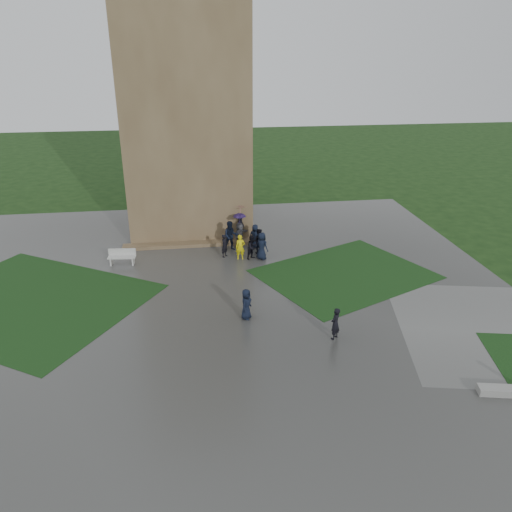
{
  "coord_description": "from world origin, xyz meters",
  "views": [
    {
      "loc": [
        -0.07,
        -19.88,
        12.13
      ],
      "look_at": [
        3.45,
        5.57,
        1.2
      ],
      "focal_mm": 35.0,
      "sensor_mm": 36.0,
      "label": 1
    }
  ],
  "objects": [
    {
      "name": "tower",
      "position": [
        0.0,
        15.0,
        9.0
      ],
      "size": [
        8.0,
        8.0,
        18.0
      ],
      "primitive_type": "cube",
      "color": "brown",
      "rests_on": "ground"
    },
    {
      "name": "tower_plinth",
      "position": [
        0.0,
        10.6,
        0.13
      ],
      "size": [
        9.0,
        0.8,
        0.22
      ],
      "primitive_type": "cube",
      "color": "brown",
      "rests_on": "plaza"
    },
    {
      "name": "plaza",
      "position": [
        0.0,
        2.0,
        0.01
      ],
      "size": [
        34.0,
        34.0,
        0.02
      ],
      "primitive_type": "cube",
      "color": "#343532",
      "rests_on": "ground"
    },
    {
      "name": "lawn_inset_left",
      "position": [
        -8.5,
        4.0,
        0.03
      ],
      "size": [
        14.1,
        13.46,
        0.01
      ],
      "primitive_type": "cube",
      "rotation": [
        0.0,
        0.0,
        -0.56
      ],
      "color": "black",
      "rests_on": "plaza"
    },
    {
      "name": "pedestrian_mid",
      "position": [
        2.33,
        0.84,
        0.78
      ],
      "size": [
        0.8,
        0.9,
        1.52
      ],
      "primitive_type": "imported",
      "rotation": [
        0.0,
        0.0,
        1.07
      ],
      "color": "black",
      "rests_on": "plaza"
    },
    {
      "name": "pedestrian_near",
      "position": [
        6.01,
        -1.47,
        0.77
      ],
      "size": [
        0.65,
        0.64,
        1.51
      ],
      "primitive_type": "imported",
      "rotation": [
        0.0,
        0.0,
        3.91
      ],
      "color": "black",
      "rests_on": "plaza"
    },
    {
      "name": "ground",
      "position": [
        0.0,
        0.0,
        0.0
      ],
      "size": [
        120.0,
        120.0,
        0.0
      ],
      "primitive_type": "plane",
      "color": "black"
    },
    {
      "name": "lawn_inset_right",
      "position": [
        8.5,
        5.0,
        0.03
      ],
      "size": [
        11.12,
        10.15,
        0.01
      ],
      "primitive_type": "cube",
      "rotation": [
        0.0,
        0.0,
        0.44
      ],
      "color": "black",
      "rests_on": "plaza"
    },
    {
      "name": "bench",
      "position": [
        -4.24,
        8.19,
        0.5
      ],
      "size": [
        1.65,
        0.65,
        0.94
      ],
      "rotation": [
        0.0,
        0.0,
        -0.09
      ],
      "color": "#B8B7B2",
      "rests_on": "plaza"
    },
    {
      "name": "visitor_cluster",
      "position": [
        3.23,
        9.43,
        1.06
      ],
      "size": [
        2.99,
        3.84,
        2.56
      ],
      "color": "black",
      "rests_on": "plaza"
    }
  ]
}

